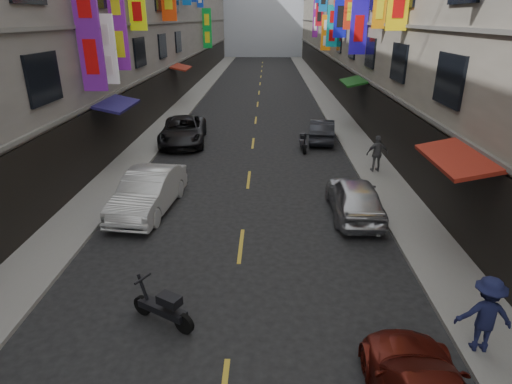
# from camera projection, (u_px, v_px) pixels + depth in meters

# --- Properties ---
(sidewalk_left) EXTENTS (2.00, 90.00, 0.12)m
(sidewalk_left) POSITION_uv_depth(u_px,v_px,m) (186.00, 103.00, 35.97)
(sidewalk_left) COLOR slate
(sidewalk_left) RESTS_ON ground
(sidewalk_right) EXTENTS (2.00, 90.00, 0.12)m
(sidewalk_right) POSITION_uv_depth(u_px,v_px,m) (329.00, 104.00, 35.68)
(sidewalk_right) COLOR slate
(sidewalk_right) RESTS_ON ground
(street_awnings) EXTENTS (13.99, 35.20, 0.41)m
(street_awnings) POSITION_uv_depth(u_px,v_px,m) (223.00, 104.00, 19.94)
(street_awnings) COLOR #16551F
(street_awnings) RESTS_ON ground
(lane_markings) EXTENTS (0.12, 80.20, 0.01)m
(lane_markings) POSITION_uv_depth(u_px,v_px,m) (257.00, 112.00, 33.07)
(lane_markings) COLOR gold
(lane_markings) RESTS_ON ground
(scooter_crossing) EXTENTS (1.62, 1.00, 1.14)m
(scooter_crossing) POSITION_uv_depth(u_px,v_px,m) (163.00, 308.00, 10.01)
(scooter_crossing) COLOR black
(scooter_crossing) RESTS_ON ground
(scooter_far_right) EXTENTS (0.50, 1.80, 1.14)m
(scooter_far_right) POSITION_uv_depth(u_px,v_px,m) (303.00, 143.00, 23.26)
(scooter_far_right) COLOR black
(scooter_far_right) RESTS_ON ground
(car_left_mid) EXTENTS (2.11, 4.79, 1.53)m
(car_left_mid) POSITION_uv_depth(u_px,v_px,m) (148.00, 192.00, 15.85)
(car_left_mid) COLOR silver
(car_left_mid) RESTS_ON ground
(car_left_far) EXTENTS (2.92, 5.49, 1.47)m
(car_left_far) POSITION_uv_depth(u_px,v_px,m) (183.00, 131.00, 24.50)
(car_left_far) COLOR black
(car_left_far) RESTS_ON ground
(car_right_mid) EXTENTS (1.70, 4.22, 1.44)m
(car_right_mid) POSITION_uv_depth(u_px,v_px,m) (355.00, 197.00, 15.48)
(car_right_mid) COLOR #B3B3B8
(car_right_mid) RESTS_ON ground
(car_right_far) EXTENTS (1.83, 4.07, 1.30)m
(car_right_far) POSITION_uv_depth(u_px,v_px,m) (322.00, 130.00, 24.90)
(car_right_far) COLOR #222329
(car_right_far) RESTS_ON ground
(pedestrian_rnear) EXTENTS (1.20, 0.72, 1.76)m
(pedestrian_rnear) POSITION_uv_depth(u_px,v_px,m) (485.00, 314.00, 8.93)
(pedestrian_rnear) COLOR #16193C
(pedestrian_rnear) RESTS_ON sidewalk_right
(pedestrian_rfar) EXTENTS (1.04, 0.66, 1.69)m
(pedestrian_rfar) POSITION_uv_depth(u_px,v_px,m) (377.00, 154.00, 19.60)
(pedestrian_rfar) COLOR #59595B
(pedestrian_rfar) RESTS_ON sidewalk_right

